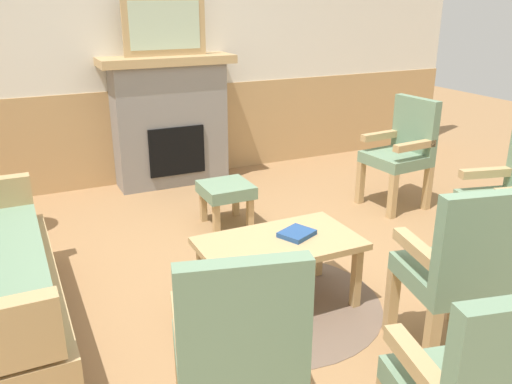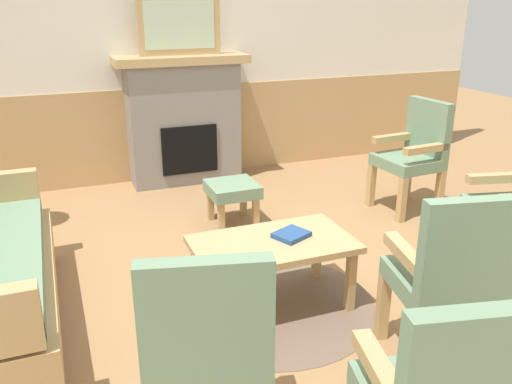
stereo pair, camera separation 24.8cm
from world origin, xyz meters
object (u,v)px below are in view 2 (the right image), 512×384
at_px(framed_picture, 179,25).
at_px(book_on_table, 291,235).
at_px(armchair_front_center, 207,347).
at_px(armchair_corner_left, 451,274).
at_px(armchair_near_fireplace, 415,151).
at_px(fireplace, 184,119).
at_px(coffee_table, 273,249).
at_px(footstool, 232,192).

xyz_separation_m(framed_picture, book_on_table, (0.02, -2.54, -1.10)).
relative_size(armchair_front_center, armchair_corner_left, 1.00).
relative_size(armchair_near_fireplace, armchair_front_center, 1.00).
xyz_separation_m(fireplace, armchair_corner_left, (0.48, -3.40, -0.11)).
xyz_separation_m(armchair_near_fireplace, armchair_corner_left, (-1.21, -1.90, 0.00)).
bearing_deg(armchair_near_fireplace, coffee_table, -149.88).
relative_size(framed_picture, footstool, 2.00).
height_order(framed_picture, coffee_table, framed_picture).
bearing_deg(coffee_table, armchair_corner_left, -55.61).
height_order(book_on_table, armchair_front_center, armchair_front_center).
distance_m(book_on_table, footstool, 1.30).
bearing_deg(coffee_table, armchair_near_fireplace, 30.12).
bearing_deg(coffee_table, framed_picture, 87.58).
distance_m(footstool, armchair_corner_left, 2.21).
bearing_deg(footstool, armchair_corner_left, -79.66).
relative_size(book_on_table, armchair_front_center, 0.20).
relative_size(coffee_table, footstool, 2.40).
xyz_separation_m(coffee_table, armchair_corner_left, (0.58, -0.85, 0.15)).
xyz_separation_m(footstool, armchair_near_fireplace, (1.61, -0.26, 0.25)).
xyz_separation_m(fireplace, footstool, (0.08, -1.25, -0.37)).
bearing_deg(framed_picture, coffee_table, -92.42).
distance_m(fireplace, book_on_table, 2.54).
bearing_deg(coffee_table, armchair_front_center, -125.48).
xyz_separation_m(armchair_near_fireplace, armchair_front_center, (-2.49, -2.02, 0.00)).
relative_size(framed_picture, armchair_front_center, 0.82).
relative_size(footstool, armchair_corner_left, 0.41).
xyz_separation_m(framed_picture, armchair_near_fireplace, (1.69, -1.51, -1.02)).
distance_m(coffee_table, book_on_table, 0.15).
bearing_deg(book_on_table, armchair_near_fireplace, 31.65).
height_order(fireplace, book_on_table, fireplace).
bearing_deg(fireplace, footstool, -86.21).
bearing_deg(framed_picture, fireplace, -90.00).
bearing_deg(armchair_front_center, armchair_near_fireplace, 38.99).
distance_m(framed_picture, armchair_near_fireplace, 2.48).
xyz_separation_m(fireplace, book_on_table, (0.02, -2.54, -0.20)).
relative_size(book_on_table, armchair_corner_left, 0.20).
bearing_deg(framed_picture, armchair_corner_left, -82.03).
distance_m(book_on_table, armchair_corner_left, 0.98).
height_order(footstool, armchair_near_fireplace, armchair_near_fireplace).
height_order(fireplace, framed_picture, framed_picture).
bearing_deg(armchair_corner_left, framed_picture, 97.97).
relative_size(footstool, armchair_front_center, 0.41).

